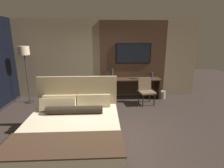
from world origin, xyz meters
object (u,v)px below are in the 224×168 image
object	(u,v)px
bed	(72,132)
vase_short	(151,75)
waste_bin	(162,95)
tv	(133,53)
floor_lamp	(24,55)
vase_tall	(112,74)
desk_chair	(146,89)
desk	(133,84)
book	(134,78)

from	to	relation	value
bed	vase_short	world-z (taller)	bed
vase_short	waste_bin	size ratio (longest dim) A/B	0.79
tv	waste_bin	bearing A→B (deg)	-18.91
floor_lamp	vase_tall	size ratio (longest dim) A/B	5.10
desk_chair	desk	bearing A→B (deg)	107.08
desk	book	xyz separation A→B (m)	(0.01, -0.03, 0.24)
bed	tv	size ratio (longest dim) A/B	1.63
desk_chair	vase_tall	distance (m)	1.27
floor_lamp	waste_bin	xyz separation A→B (m)	(4.68, 0.16, -1.46)
vase_tall	vase_short	size ratio (longest dim) A/B	1.69
tv	floor_lamp	world-z (taller)	tv
bed	book	size ratio (longest dim) A/B	8.48
desk	waste_bin	xyz separation A→B (m)	(1.05, -0.15, -0.36)
desk_chair	vase_tall	bearing A→B (deg)	145.33
bed	waste_bin	world-z (taller)	bed
desk_chair	vase_tall	size ratio (longest dim) A/B	2.35
bed	vase_short	size ratio (longest dim) A/B	9.46
bed	tv	xyz separation A→B (m)	(1.72, 3.20, 1.26)
tv	vase_short	bearing A→B (deg)	-15.24
floor_lamp	book	xyz separation A→B (m)	(3.63, 0.28, -0.86)
book	waste_bin	xyz separation A→B (m)	(1.05, -0.12, -0.61)
desk	vase_short	bearing A→B (deg)	2.53
book	waste_bin	size ratio (longest dim) A/B	0.88
desk	floor_lamp	distance (m)	3.80
tv	bed	bearing A→B (deg)	-118.33
bed	vase_tall	bearing A→B (deg)	72.05
floor_lamp	waste_bin	world-z (taller)	floor_lamp
tv	vase_tall	size ratio (longest dim) A/B	3.44
tv	floor_lamp	size ratio (longest dim) A/B	0.67
desk	floor_lamp	xyz separation A→B (m)	(-3.63, -0.31, 1.10)
desk	vase_tall	size ratio (longest dim) A/B	5.10
vase_tall	vase_short	distance (m)	1.46
floor_lamp	vase_short	xyz separation A→B (m)	(4.29, 0.34, -0.76)
floor_lamp	waste_bin	distance (m)	4.91
book	waste_bin	distance (m)	1.22
book	bed	bearing A→B (deg)	-120.32
desk_chair	book	world-z (taller)	desk_chair
book	waste_bin	bearing A→B (deg)	-6.50
desk	vase_tall	world-z (taller)	vase_tall
floor_lamp	tv	bearing A→B (deg)	8.17
floor_lamp	book	bearing A→B (deg)	4.40
bed	tv	bearing A→B (deg)	61.67
bed	desk	bearing A→B (deg)	60.02
desk_chair	floor_lamp	world-z (taller)	floor_lamp
desk_chair	tv	bearing A→B (deg)	100.89
vase_tall	vase_short	xyz separation A→B (m)	(1.45, 0.13, -0.08)
vase_short	vase_tall	bearing A→B (deg)	-174.83
floor_lamp	vase_tall	xyz separation A→B (m)	(2.84, 0.21, -0.69)
desk	tv	xyz separation A→B (m)	(0.00, 0.21, 1.11)
floor_lamp	desk_chair	bearing A→B (deg)	-4.33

